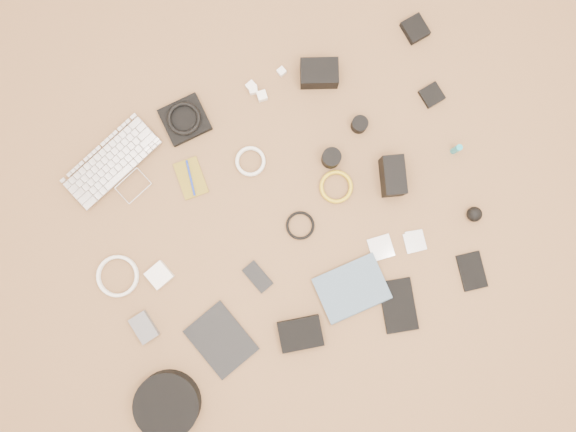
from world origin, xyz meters
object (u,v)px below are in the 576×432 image
object	(u,v)px
tablet	(221,340)
paperback	(362,312)
dslr_camera	(319,73)
laptop	(122,173)
headphone_case	(167,404)
phone	(258,277)

from	to	relation	value
tablet	paperback	xyz separation A→B (m)	(0.50, -0.08, 0.01)
dslr_camera	paperback	world-z (taller)	dslr_camera
dslr_camera	paperback	bearing A→B (deg)	-81.13
laptop	headphone_case	distance (m)	0.83
laptop	headphone_case	world-z (taller)	headphone_case
laptop	paperback	world-z (taller)	laptop
dslr_camera	headphone_case	world-z (taller)	dslr_camera
headphone_case	phone	bearing A→B (deg)	34.57
phone	headphone_case	world-z (taller)	headphone_case
laptop	headphone_case	xyz separation A→B (m)	(-0.11, -0.83, 0.02)
laptop	phone	size ratio (longest dim) A/B	3.32
phone	paperback	bearing A→B (deg)	-58.85
phone	paperback	distance (m)	0.39
laptop	paperback	distance (m)	0.99
headphone_case	tablet	bearing A→B (deg)	29.85
paperback	dslr_camera	bearing A→B (deg)	-13.58
paperback	laptop	bearing A→B (deg)	36.42
dslr_camera	tablet	distance (m)	1.02
dslr_camera	paperback	size ratio (longest dim) A/B	0.57
headphone_case	laptop	bearing A→B (deg)	82.12
phone	laptop	bearing A→B (deg)	102.09
dslr_camera	paperback	distance (m)	0.87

